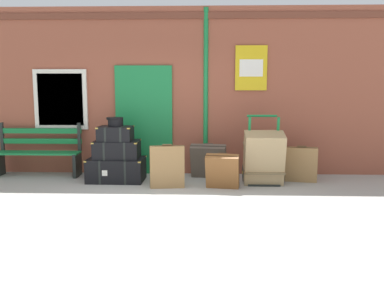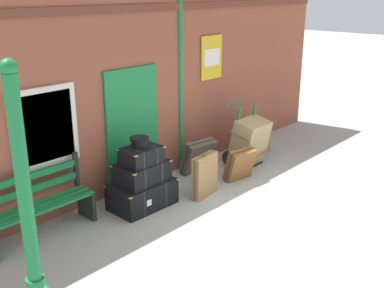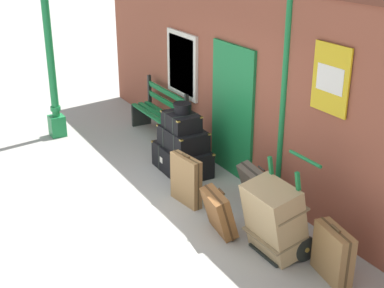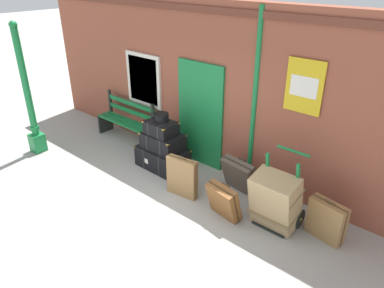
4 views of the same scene
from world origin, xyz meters
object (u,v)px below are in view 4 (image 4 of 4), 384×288
object	(u,v)px
suitcase_charcoal	(240,176)
suitcase_olive	(182,177)
large_brown_trunk	(275,201)
suitcase_tan	(224,201)
suitcase_caramel	(326,220)
steamer_trunk_base	(163,158)
round_hatbox	(161,117)
lamp_post	(30,107)
steamer_trunk_top	(161,128)
platform_bench	(127,121)
steamer_trunk_middle	(163,141)
porters_trolley	(279,207)

from	to	relation	value
suitcase_charcoal	suitcase_olive	world-z (taller)	suitcase_olive
large_brown_trunk	suitcase_tan	bearing A→B (deg)	-156.23
suitcase_charcoal	suitcase_caramel	xyz separation A→B (m)	(1.68, -0.19, -0.02)
suitcase_olive	steamer_trunk_base	bearing A→B (deg)	154.11
round_hatbox	suitcase_tan	world-z (taller)	round_hatbox
large_brown_trunk	suitcase_charcoal	distance (m)	1.08
steamer_trunk_base	suitcase_olive	distance (m)	1.09
lamp_post	steamer_trunk_top	distance (m)	2.90
steamer_trunk_top	platform_bench	bearing A→B (deg)	165.40
lamp_post	steamer_trunk_middle	bearing A→B (deg)	26.78
porters_trolley	steamer_trunk_middle	bearing A→B (deg)	179.58
steamer_trunk_base	suitcase_charcoal	bearing A→B (deg)	9.66
steamer_trunk_base	suitcase_tan	bearing A→B (deg)	-14.85
steamer_trunk_base	round_hatbox	world-z (taller)	round_hatbox
suitcase_charcoal	round_hatbox	bearing A→B (deg)	-170.74
lamp_post	suitcase_charcoal	distance (m)	4.61
suitcase_charcoal	suitcase_tan	bearing A→B (deg)	-73.49
steamer_trunk_base	suitcase_charcoal	distance (m)	1.71
round_hatbox	suitcase_tan	size ratio (longest dim) A/B	0.49
suitcase_caramel	suitcase_tan	bearing A→B (deg)	-157.23
suitcase_caramel	steamer_trunk_base	bearing A→B (deg)	-178.31
steamer_trunk_top	suitcase_tan	bearing A→B (deg)	-14.50
round_hatbox	suitcase_olive	size ratio (longest dim) A/B	0.39
round_hatbox	suitcase_tan	distance (m)	2.13
suitcase_olive	suitcase_caramel	size ratio (longest dim) A/B	1.16
platform_bench	large_brown_trunk	xyz separation A→B (m)	(4.23, -0.59, 0.03)
suitcase_olive	suitcase_tan	xyz separation A→B (m)	(0.94, -0.03, -0.06)
round_hatbox	platform_bench	bearing A→B (deg)	166.24
platform_bench	steamer_trunk_base	world-z (taller)	platform_bench
suitcase_olive	round_hatbox	bearing A→B (deg)	153.50
porters_trolley	suitcase_olive	distance (m)	1.73
suitcase_olive	suitcase_charcoal	bearing A→B (deg)	47.16
platform_bench	steamer_trunk_top	distance (m)	1.69
porters_trolley	suitcase_charcoal	xyz separation A→B (m)	(-0.97, 0.30, 0.05)
lamp_post	suitcase_caramel	xyz separation A→B (m)	(5.95, 1.41, -0.73)
steamer_trunk_top	suitcase_olive	size ratio (longest dim) A/B	0.81
lamp_post	porters_trolley	xyz separation A→B (m)	(5.23, 1.30, -0.77)
steamer_trunk_top	suitcase_charcoal	world-z (taller)	steamer_trunk_top
platform_bench	suitcase_charcoal	bearing A→B (deg)	-2.02
steamer_trunk_top	suitcase_tan	size ratio (longest dim) A/B	1.01
lamp_post	steamer_trunk_middle	xyz separation A→B (m)	(2.61, 1.32, -0.46)
round_hatbox	steamer_trunk_base	bearing A→B (deg)	-97.50
steamer_trunk_base	large_brown_trunk	world-z (taller)	large_brown_trunk
porters_trolley	suitcase_charcoal	world-z (taller)	porters_trolley
steamer_trunk_base	suitcase_caramel	bearing A→B (deg)	1.69
lamp_post	steamer_trunk_base	bearing A→B (deg)	26.80
steamer_trunk_middle	large_brown_trunk	world-z (taller)	large_brown_trunk
lamp_post	suitcase_caramel	bearing A→B (deg)	13.31
steamer_trunk_base	suitcase_charcoal	size ratio (longest dim) A/B	1.47
suitcase_charcoal	large_brown_trunk	bearing A→B (deg)	-25.97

